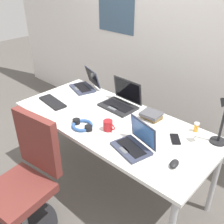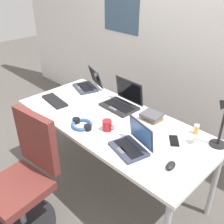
% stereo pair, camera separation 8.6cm
% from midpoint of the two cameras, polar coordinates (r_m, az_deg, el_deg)
% --- Properties ---
extents(ground_plane, '(12.00, 12.00, 0.00)m').
position_cam_midpoint_polar(ground_plane, '(2.70, 0.95, -15.31)').
color(ground_plane, '#56514C').
extents(wall_back, '(6.00, 0.13, 2.60)m').
position_cam_midpoint_polar(wall_back, '(2.87, 17.47, 16.22)').
color(wall_back, silver).
rests_on(wall_back, ground_plane).
extents(desk, '(1.80, 0.80, 0.74)m').
position_cam_midpoint_polar(desk, '(2.26, 1.09, -3.02)').
color(desk, white).
rests_on(desk, ground_plane).
extents(desk_lamp, '(0.12, 0.18, 0.40)m').
position_cam_midpoint_polar(desk_lamp, '(1.98, 23.90, -2.48)').
color(desk_lamp, black).
rests_on(desk_lamp, desk).
extents(laptop_far_corner, '(0.34, 0.27, 0.24)m').
position_cam_midpoint_polar(laptop_far_corner, '(2.43, 3.26, 2.29)').
color(laptop_far_corner, '#232326').
rests_on(laptop_far_corner, desk).
extents(laptop_back_left, '(0.32, 0.28, 0.21)m').
position_cam_midpoint_polar(laptop_back_left, '(1.89, 5.78, -7.00)').
color(laptop_back_left, '#33384C').
rests_on(laptop_back_left, desk).
extents(laptop_back_right, '(0.35, 0.33, 0.21)m').
position_cam_midpoint_polar(laptop_back_right, '(2.81, -4.33, 6.08)').
color(laptop_back_right, '#33384C').
rests_on(laptop_back_right, desk).
extents(external_keyboard, '(0.34, 0.16, 0.02)m').
position_cam_midpoint_polar(external_keyboard, '(2.58, -11.54, 2.42)').
color(external_keyboard, black).
rests_on(external_keyboard, desk).
extents(computer_mouse, '(0.07, 0.10, 0.03)m').
position_cam_midpoint_polar(computer_mouse, '(1.79, 14.13, -11.33)').
color(computer_mouse, black).
rests_on(computer_mouse, desk).
extents(cell_phone, '(0.14, 0.14, 0.01)m').
position_cam_midpoint_polar(cell_phone, '(2.04, 14.65, -6.13)').
color(cell_phone, black).
rests_on(cell_phone, desk).
extents(headphones, '(0.21, 0.18, 0.04)m').
position_cam_midpoint_polar(headphones, '(2.16, -5.49, -2.74)').
color(headphones, '#335999').
rests_on(headphones, desk).
extents(pill_bottle, '(0.04, 0.04, 0.08)m').
position_cam_midpoint_polar(pill_bottle, '(2.16, 19.10, -3.58)').
color(pill_bottle, gold).
rests_on(pill_bottle, desk).
extents(book_stack, '(0.18, 0.16, 0.06)m').
position_cam_midpoint_polar(book_stack, '(2.27, 9.78, -0.90)').
color(book_stack, brown).
rests_on(book_stack, desk).
extents(coffee_mug, '(0.11, 0.08, 0.09)m').
position_cam_midpoint_polar(coffee_mug, '(2.08, 0.14, -2.96)').
color(coffee_mug, '#B21E23').
rests_on(coffee_mug, desk).
extents(office_chair, '(0.52, 0.56, 0.97)m').
position_cam_midpoint_polar(office_chair, '(2.22, -17.44, -14.95)').
color(office_chair, black).
rests_on(office_chair, ground_plane).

